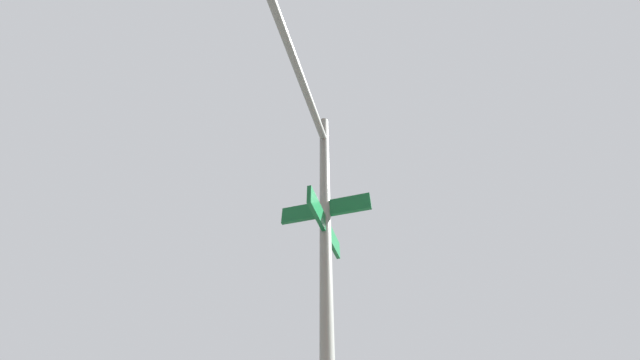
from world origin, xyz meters
TOP-DOWN VIEW (x-y plane):
  - traffic_signal_near at (-6.44, -6.12)m, footprint 2.86×2.69m

SIDE VIEW (x-z plane):
  - traffic_signal_near at x=-6.44m, z-range 1.08..6.34m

